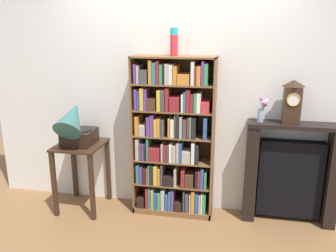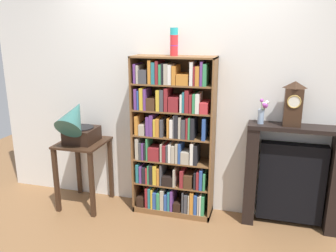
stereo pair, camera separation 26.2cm
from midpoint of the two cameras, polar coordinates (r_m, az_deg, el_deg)
The scene contains 9 objects.
ground_plane at distance 3.89m, azimuth 2.27°, elevation -14.96°, with size 7.57×6.40×0.02m, color brown.
wall_back at distance 3.72m, azimuth 5.25°, elevation 5.22°, with size 4.57×0.08×2.60m, color silver.
bookshelf at distance 3.67m, azimuth 2.69°, elevation -2.56°, with size 0.86×0.30×1.72m.
cup_stack at distance 3.50m, azimuth 3.28°, elevation 13.72°, with size 0.08×0.08×0.27m.
side_table_left at distance 3.99m, azimuth -11.97°, elevation -5.30°, with size 0.50×0.54×0.76m.
gramophone at distance 3.79m, azimuth -12.92°, elevation 0.45°, with size 0.32×0.53×0.55m.
fireplace_mantel at distance 3.77m, azimuth 21.70°, elevation -7.96°, with size 0.92×0.25×1.08m.
mantel_clock at distance 3.53m, azimuth 22.05°, elevation 3.42°, with size 0.16×0.14×0.43m.
flower_vase at distance 3.52m, azimuth 17.44°, elevation 2.33°, with size 0.10×0.12×0.25m.
Camera 2 is at (0.88, -3.23, 1.96)m, focal length 36.86 mm.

